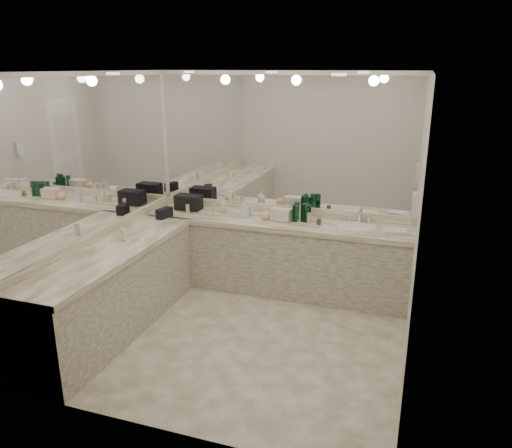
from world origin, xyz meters
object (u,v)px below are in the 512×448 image
(sink, at_px, (357,228))
(soap_bottle_b, at_px, (245,210))
(soap_bottle_a, at_px, (222,205))
(cream_cosmetic_case, at_px, (281,215))
(wall_phone, at_px, (415,205))
(hand_towel, at_px, (395,232))
(soap_bottle_c, at_px, (266,213))
(black_toiletry_bag, at_px, (189,203))

(sink, xyz_separation_m, soap_bottle_b, (-1.34, -0.03, 0.10))
(soap_bottle_a, bearing_deg, cream_cosmetic_case, -6.08)
(wall_phone, distance_m, soap_bottle_a, 2.37)
(sink, distance_m, wall_phone, 0.91)
(wall_phone, height_order, hand_towel, wall_phone)
(wall_phone, height_order, cream_cosmetic_case, wall_phone)
(wall_phone, bearing_deg, soap_bottle_c, 164.27)
(cream_cosmetic_case, xyz_separation_m, hand_towel, (1.31, -0.07, -0.05))
(soap_bottle_a, bearing_deg, soap_bottle_b, -17.14)
(soap_bottle_b, bearing_deg, soap_bottle_c, -0.07)
(black_toiletry_bag, xyz_separation_m, hand_towel, (2.55, -0.14, -0.07))
(sink, relative_size, hand_towel, 1.79)
(hand_towel, xyz_separation_m, soap_bottle_b, (-1.77, 0.05, 0.07))
(sink, height_order, wall_phone, wall_phone)
(soap_bottle_b, xyz_separation_m, soap_bottle_c, (0.27, -0.00, -0.02))
(sink, bearing_deg, cream_cosmetic_case, -179.43)
(soap_bottle_a, bearing_deg, wall_phone, -14.17)
(black_toiletry_bag, bearing_deg, sink, -1.73)
(wall_phone, bearing_deg, soap_bottle_a, 165.83)
(cream_cosmetic_case, height_order, hand_towel, cream_cosmetic_case)
(sink, bearing_deg, soap_bottle_b, -178.81)
(sink, distance_m, black_toiletry_bag, 2.13)
(soap_bottle_a, bearing_deg, soap_bottle_c, -9.70)
(black_toiletry_bag, relative_size, soap_bottle_c, 2.06)
(wall_phone, height_order, soap_bottle_c, wall_phone)
(soap_bottle_b, bearing_deg, black_toiletry_bag, 173.33)
(cream_cosmetic_case, relative_size, soap_bottle_c, 1.51)
(black_toiletry_bag, xyz_separation_m, soap_bottle_c, (1.06, -0.09, -0.01))
(cream_cosmetic_case, relative_size, hand_towel, 0.94)
(wall_phone, relative_size, black_toiletry_bag, 0.76)
(hand_towel, bearing_deg, sink, 169.29)
(sink, relative_size, soap_bottle_c, 2.87)
(soap_bottle_a, xyz_separation_m, soap_bottle_c, (0.60, -0.10, -0.02))
(black_toiletry_bag, bearing_deg, cream_cosmetic_case, -3.38)
(sink, distance_m, cream_cosmetic_case, 0.89)
(hand_towel, distance_m, soap_bottle_c, 1.50)
(black_toiletry_bag, distance_m, hand_towel, 2.56)
(wall_phone, distance_m, black_toiletry_bag, 2.81)
(wall_phone, xyz_separation_m, soap_bottle_b, (-1.94, 0.47, -0.36))
(soap_bottle_a, xyz_separation_m, soap_bottle_b, (0.33, -0.10, -0.00))
(soap_bottle_a, height_order, soap_bottle_b, soap_bottle_a)
(soap_bottle_c, bearing_deg, hand_towel, -2.00)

